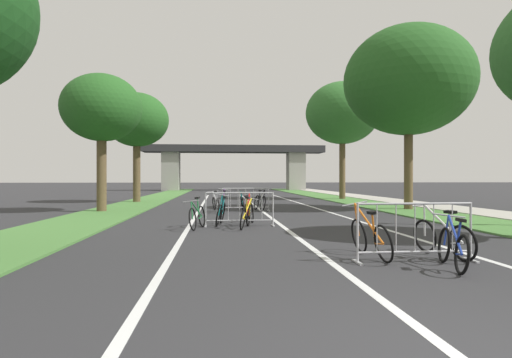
% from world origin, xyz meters
% --- Properties ---
extents(grass_verge_left, '(2.74, 59.83, 0.05)m').
position_xyz_m(grass_verge_left, '(-6.57, 24.47, 0.03)').
color(grass_verge_left, '#477A38').
rests_on(grass_verge_left, ground).
extents(grass_verge_right, '(2.74, 59.83, 0.05)m').
position_xyz_m(grass_verge_right, '(6.57, 24.47, 0.03)').
color(grass_verge_right, '#477A38').
rests_on(grass_verge_right, ground).
extents(sidewalk_path_right, '(2.39, 59.83, 0.08)m').
position_xyz_m(sidewalk_path_right, '(9.13, 24.47, 0.04)').
color(sidewalk_path_right, '#ADA89E').
rests_on(sidewalk_path_right, ground).
extents(lane_stripe_center, '(0.14, 34.61, 0.01)m').
position_xyz_m(lane_stripe_center, '(0.00, 17.31, 0.00)').
color(lane_stripe_center, silver).
rests_on(lane_stripe_center, ground).
extents(lane_stripe_right_lane, '(0.14, 34.61, 0.01)m').
position_xyz_m(lane_stripe_right_lane, '(2.86, 17.31, 0.00)').
color(lane_stripe_right_lane, silver).
rests_on(lane_stripe_right_lane, ground).
extents(lane_stripe_left_lane, '(0.14, 34.61, 0.01)m').
position_xyz_m(lane_stripe_left_lane, '(-2.86, 17.31, 0.00)').
color(lane_stripe_left_lane, silver).
rests_on(lane_stripe_left_lane, ground).
extents(overpass_bridge, '(22.21, 3.29, 5.53)m').
position_xyz_m(overpass_bridge, '(0.00, 49.44, 3.92)').
color(overpass_bridge, '#2D2D30').
rests_on(overpass_bridge, ground).
extents(tree_left_maple_mid, '(3.46, 3.46, 6.04)m').
position_xyz_m(tree_left_maple_mid, '(-7.06, 16.07, 4.53)').
color(tree_left_maple_mid, brown).
rests_on(tree_left_maple_mid, ground).
extents(tree_left_oak_mid, '(3.88, 3.88, 6.72)m').
position_xyz_m(tree_left_oak_mid, '(-6.94, 23.44, 5.02)').
color(tree_left_oak_mid, brown).
rests_on(tree_left_oak_mid, ground).
extents(tree_right_pine_near, '(5.97, 5.97, 8.58)m').
position_xyz_m(tree_right_pine_near, '(6.89, 16.08, 6.03)').
color(tree_right_pine_near, brown).
rests_on(tree_right_pine_near, ground).
extents(tree_right_oak_near, '(5.14, 5.14, 8.26)m').
position_xyz_m(tree_right_oak_near, '(6.73, 26.12, 6.06)').
color(tree_right_oak_near, brown).
rests_on(tree_right_oak_near, ground).
extents(crowd_barrier_nearest, '(2.14, 0.45, 1.05)m').
position_xyz_m(crowd_barrier_nearest, '(1.48, 4.20, 0.52)').
color(crowd_barrier_nearest, '#ADADB2').
rests_on(crowd_barrier_nearest, ground).
extents(crowd_barrier_second, '(2.14, 0.45, 1.05)m').
position_xyz_m(crowd_barrier_second, '(-1.32, 10.03, 0.52)').
color(crowd_barrier_second, '#ADADB2').
rests_on(crowd_barrier_second, ground).
extents(crowd_barrier_third, '(2.15, 0.54, 1.05)m').
position_xyz_m(crowd_barrier_third, '(-0.75, 15.86, 0.52)').
color(crowd_barrier_third, '#ADADB2').
rests_on(crowd_barrier_third, ground).
extents(bicycle_teal_0, '(0.54, 1.68, 0.90)m').
position_xyz_m(bicycle_teal_0, '(-0.88, 16.34, 0.37)').
color(bicycle_teal_0, black).
rests_on(bicycle_teal_0, ground).
extents(bicycle_orange_1, '(0.54, 1.73, 1.03)m').
position_xyz_m(bicycle_orange_1, '(0.83, 4.65, 0.38)').
color(bicycle_orange_1, black).
rests_on(bicycle_orange_1, ground).
extents(bicycle_silver_2, '(0.60, 1.62, 0.92)m').
position_xyz_m(bicycle_silver_2, '(-2.08, 16.33, 0.35)').
color(bicycle_silver_2, black).
rests_on(bicycle_silver_2, ground).
extents(bicycle_blue_3, '(0.68, 1.56, 0.88)m').
position_xyz_m(bicycle_blue_3, '(1.85, 3.63, 0.35)').
color(bicycle_blue_3, black).
rests_on(bicycle_blue_3, ground).
extents(bicycle_black_4, '(0.70, 1.75, 1.04)m').
position_xyz_m(bicycle_black_4, '(-0.08, 16.23, 0.39)').
color(bicycle_black_4, black).
rests_on(bicycle_black_4, ground).
extents(bicycle_purple_5, '(0.52, 1.73, 1.03)m').
position_xyz_m(bicycle_purple_5, '(-1.79, 15.30, 0.39)').
color(bicycle_purple_5, black).
rests_on(bicycle_purple_5, ground).
extents(bicycle_red_6, '(0.50, 1.70, 1.04)m').
position_xyz_m(bicycle_red_6, '(-0.98, 10.52, 0.39)').
color(bicycle_red_6, black).
rests_on(bicycle_red_6, ground).
extents(bicycle_white_7, '(0.64, 1.65, 1.00)m').
position_xyz_m(bicycle_white_7, '(2.23, 4.62, 0.37)').
color(bicycle_white_7, black).
rests_on(bicycle_white_7, ground).
extents(bicycle_green_8, '(0.63, 1.60, 0.93)m').
position_xyz_m(bicycle_green_8, '(-2.58, 9.49, 0.37)').
color(bicycle_green_8, black).
rests_on(bicycle_green_8, ground).
extents(bicycle_yellow_9, '(0.67, 1.71, 0.95)m').
position_xyz_m(bicycle_yellow_9, '(-1.14, 9.55, 0.37)').
color(bicycle_yellow_9, black).
rests_on(bicycle_yellow_9, ground).
extents(bicycle_teal_10, '(0.46, 1.71, 1.02)m').
position_xyz_m(bicycle_teal_10, '(-1.89, 10.43, 0.38)').
color(bicycle_teal_10, black).
rests_on(bicycle_teal_10, ground).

